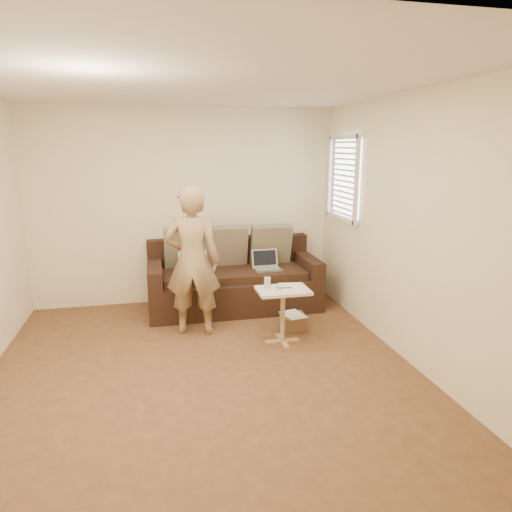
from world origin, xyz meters
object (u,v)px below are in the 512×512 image
(person, at_px, (192,261))
(drinking_glass, at_px, (267,283))
(striped_box, at_px, (293,321))
(sofa, at_px, (234,277))
(side_table, at_px, (283,316))
(laptop_white, at_px, (195,273))
(laptop_silver, at_px, (268,270))

(person, bearing_deg, drinking_glass, 161.44)
(drinking_glass, bearing_deg, striped_box, 35.11)
(sofa, xyz_separation_m, side_table, (0.32, -1.21, -0.12))
(drinking_glass, bearing_deg, laptop_white, 121.74)
(sofa, xyz_separation_m, drinking_glass, (0.16, -1.15, 0.24))
(sofa, height_order, laptop_white, sofa)
(sofa, height_order, striped_box, sofa)
(person, bearing_deg, striped_box, -176.99)
(side_table, bearing_deg, person, 152.10)
(laptop_silver, distance_m, person, 1.24)
(laptop_white, relative_size, side_table, 0.61)
(sofa, bearing_deg, laptop_white, -172.78)
(laptop_white, distance_m, drinking_glass, 1.28)
(side_table, bearing_deg, laptop_white, 125.89)
(drinking_glass, relative_size, striped_box, 0.43)
(side_table, height_order, drinking_glass, drinking_glass)
(person, xyz_separation_m, side_table, (0.91, -0.48, -0.54))
(laptop_silver, distance_m, laptop_white, 0.94)
(laptop_silver, xyz_separation_m, side_table, (-0.11, -1.10, -0.22))
(person, bearing_deg, laptop_white, -86.67)
(striped_box, bearing_deg, sofa, 121.97)
(striped_box, bearing_deg, laptop_white, 142.32)
(sofa, bearing_deg, person, -129.17)
(person, bearing_deg, side_table, 162.75)
(person, bearing_deg, sofa, -118.52)
(side_table, bearing_deg, drinking_glass, 158.81)
(laptop_white, bearing_deg, person, -103.91)
(laptop_white, xyz_separation_m, drinking_glass, (0.67, -1.08, 0.15))
(sofa, distance_m, drinking_glass, 1.18)
(laptop_silver, bearing_deg, striped_box, -83.52)
(laptop_silver, bearing_deg, person, -151.05)
(laptop_white, xyz_separation_m, side_table, (0.83, -1.14, -0.22))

